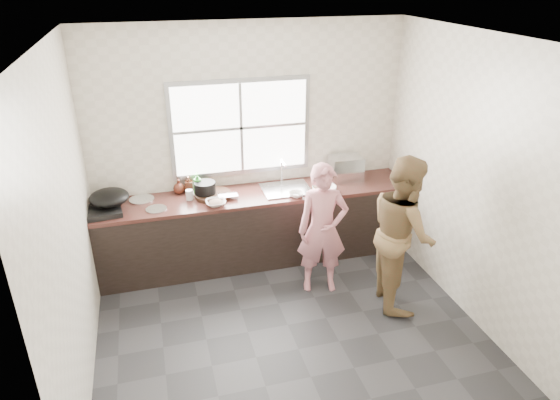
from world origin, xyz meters
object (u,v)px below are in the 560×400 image
object	(u,v)px
plate_food	(202,193)
bottle_brown_short	(179,187)
bottle_green	(198,184)
bowl_held	(296,194)
black_pot	(205,189)
dish_rack	(346,168)
cutting_board	(213,195)
wok	(109,197)
bowl_crabs	(324,190)
pot_lid_right	(142,199)
bottle_brown_tall	(189,185)
burner	(104,211)
woman	(322,233)
bowl_mince	(216,203)
person_side	(403,232)
glass_jar	(189,195)
pot_lid_left	(156,209)

from	to	relation	value
plate_food	bottle_brown_short	bearing A→B (deg)	163.66
bottle_green	bowl_held	bearing A→B (deg)	-18.26
bowl_held	black_pot	bearing A→B (deg)	164.35
dish_rack	cutting_board	bearing A→B (deg)	-175.28
wok	bowl_crabs	bearing A→B (deg)	-5.34
bowl_crabs	dish_rack	xyz separation A→B (m)	(0.39, 0.33, 0.11)
pot_lid_right	bottle_brown_tall	bearing A→B (deg)	7.73
bowl_crabs	burner	world-z (taller)	bowl_crabs
bottle_brown_tall	woman	bearing A→B (deg)	-38.25
bowl_held	bowl_crabs	bearing A→B (deg)	0.00
black_pot	bottle_brown_tall	distance (m)	0.23
cutting_board	bowl_crabs	size ratio (longest dim) A/B	1.85
bowl_mince	bottle_brown_tall	distance (m)	0.49
bottle_brown_tall	wok	size ratio (longest dim) A/B	0.43
bowl_mince	wok	distance (m)	1.11
person_side	wok	xyz separation A→B (m)	(-2.80, 1.18, 0.20)
burner	dish_rack	world-z (taller)	dish_rack
cutting_board	bowl_mince	world-z (taller)	bowl_mince
bowl_held	bottle_brown_short	size ratio (longest dim) A/B	1.32
bowl_held	wok	distance (m)	2.00
plate_food	pot_lid_right	distance (m)	0.66
person_side	bottle_brown_short	size ratio (longest dim) A/B	10.34
bottle_brown_short	dish_rack	bearing A→B (deg)	-3.28
pot_lid_right	bottle_green	bearing A→B (deg)	-2.07
bowl_crabs	glass_jar	xyz separation A→B (m)	(-1.49, 0.24, 0.02)
bowl_crabs	bottle_green	bearing A→B (deg)	165.92
cutting_board	bottle_brown_short	world-z (taller)	bottle_brown_short
glass_jar	wok	world-z (taller)	wok
cutting_board	wok	bearing A→B (deg)	-178.36
black_pot	burner	size ratio (longest dim) A/B	0.67
bottle_green	burner	distance (m)	1.04
person_side	bottle_brown_tall	xyz separation A→B (m)	(-1.95, 1.40, 0.15)
bottle_green	wok	world-z (taller)	bottle_green
woman	dish_rack	bearing A→B (deg)	67.77
person_side	pot_lid_right	size ratio (longest dim) A/B	5.92
bowl_held	black_pot	xyz separation A→B (m)	(-0.98, 0.27, 0.05)
cutting_board	bottle_brown_short	xyz separation A→B (m)	(-0.35, 0.19, 0.06)
bowl_held	bottle_brown_short	xyz separation A→B (m)	(-1.25, 0.44, 0.04)
woman	bowl_mince	xyz separation A→B (m)	(-1.02, 0.57, 0.22)
plate_food	bottle_green	distance (m)	0.13
black_pot	bowl_held	bearing A→B (deg)	-15.65
bowl_mince	wok	world-z (taller)	wok
bowl_crabs	bottle_brown_tall	bearing A→B (deg)	163.33
person_side	wok	distance (m)	3.05
bowl_crabs	pot_lid_left	xyz separation A→B (m)	(-1.86, 0.08, -0.03)
wok	pot_lid_right	bearing A→B (deg)	25.31
cutting_board	bottle_green	xyz separation A→B (m)	(-0.15, 0.10, 0.11)
bottle_brown_tall	black_pot	bearing A→B (deg)	-45.77
bowl_mince	black_pot	world-z (taller)	black_pot
person_side	cutting_board	xyz separation A→B (m)	(-1.71, 1.21, 0.08)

